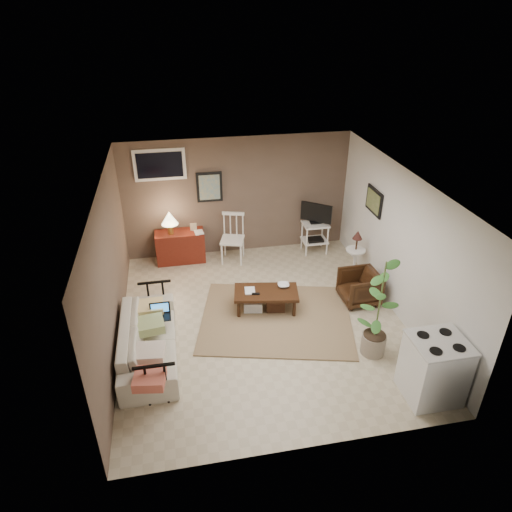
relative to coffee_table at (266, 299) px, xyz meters
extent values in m
plane|color=#C1B293|center=(-0.12, -0.28, -0.22)|extent=(5.00, 5.00, 0.00)
cube|color=black|center=(-0.67, 2.19, 1.23)|extent=(0.50, 0.03, 0.60)
cube|color=black|center=(2.11, 0.77, 1.30)|extent=(0.03, 0.60, 0.45)
cube|color=white|center=(-1.57, 2.19, 1.73)|extent=(0.96, 0.03, 0.60)
cube|color=#917A54|center=(0.12, -0.28, -0.21)|extent=(2.84, 2.48, 0.02)
cube|color=#361E0E|center=(0.01, 0.00, 0.13)|extent=(1.14, 0.72, 0.05)
cylinder|color=#361E0E|center=(-0.48, -0.12, -0.06)|extent=(0.06, 0.06, 0.34)
cylinder|color=#361E0E|center=(0.43, -0.28, -0.06)|extent=(0.06, 0.06, 0.34)
cylinder|color=#361E0E|center=(-0.41, 0.28, -0.06)|extent=(0.06, 0.06, 0.34)
cylinder|color=#361E0E|center=(0.49, 0.12, -0.06)|extent=(0.06, 0.06, 0.34)
cube|color=black|center=(-0.18, -0.06, 0.17)|extent=(0.14, 0.07, 0.02)
cube|color=#412817|center=(0.16, -0.03, -0.10)|extent=(0.35, 0.31, 0.23)
cube|color=silver|center=(-0.21, 0.04, -0.12)|extent=(0.35, 0.31, 0.19)
imported|color=beige|center=(-1.92, -0.79, 0.17)|extent=(0.58, 2.00, 0.78)
cube|color=black|center=(-1.72, -0.50, 0.23)|extent=(0.31, 0.21, 0.02)
cube|color=black|center=(-1.72, -0.39, 0.33)|extent=(0.31, 0.02, 0.19)
cube|color=#3287E2|center=(-1.72, -0.40, 0.33)|extent=(0.26, 0.00, 0.15)
cube|color=maroon|center=(-1.33, 1.98, 0.09)|extent=(0.96, 0.42, 0.64)
cylinder|color=#AE9843|center=(-1.48, 1.94, 0.52)|extent=(0.11, 0.11, 0.21)
cone|color=#FEF2B6|center=(-1.48, 1.94, 0.75)|extent=(0.32, 0.32, 0.25)
cube|color=tan|center=(-1.04, 2.00, 0.49)|extent=(0.13, 0.02, 0.16)
cube|color=white|center=(-0.30, 1.79, 0.24)|extent=(0.55, 0.55, 0.04)
cylinder|color=white|center=(-0.53, 1.66, 0.00)|extent=(0.04, 0.04, 0.44)
cylinder|color=white|center=(-0.17, 1.56, 0.00)|extent=(0.04, 0.04, 0.44)
cylinder|color=white|center=(-0.43, 2.03, 0.00)|extent=(0.04, 0.04, 0.44)
cylinder|color=white|center=(-0.07, 1.92, 0.00)|extent=(0.04, 0.04, 0.44)
cube|color=white|center=(-0.24, 1.98, 0.72)|extent=(0.44, 0.16, 0.06)
cube|color=white|center=(1.43, 1.85, 0.40)|extent=(0.51, 0.41, 0.04)
cube|color=white|center=(1.43, 1.85, 0.03)|extent=(0.51, 0.41, 0.03)
cylinder|color=white|center=(1.20, 1.67, 0.10)|extent=(0.03, 0.03, 0.65)
cylinder|color=white|center=(1.65, 1.67, 0.10)|extent=(0.03, 0.03, 0.65)
cylinder|color=white|center=(1.20, 2.02, 0.10)|extent=(0.03, 0.03, 0.65)
cylinder|color=white|center=(1.65, 2.02, 0.10)|extent=(0.03, 0.03, 0.65)
cube|color=black|center=(1.43, 1.85, 0.45)|extent=(0.23, 0.13, 0.03)
cube|color=black|center=(1.43, 1.85, 0.66)|extent=(0.54, 0.43, 0.39)
cube|color=#EEB55C|center=(1.43, 1.85, 0.66)|extent=(0.45, 0.34, 0.31)
cube|color=black|center=(1.43, 1.80, 0.05)|extent=(0.32, 0.23, 0.09)
cylinder|color=white|center=(1.87, 0.76, -0.21)|extent=(0.25, 0.25, 0.03)
cylinder|color=white|center=(1.87, 0.76, 0.06)|extent=(0.05, 0.05, 0.54)
cylinder|color=white|center=(1.87, 0.76, 0.34)|extent=(0.36, 0.36, 0.03)
cylinder|color=#311B0D|center=(1.87, 0.76, 0.48)|extent=(0.03, 0.03, 0.23)
cone|color=#3E1D19|center=(1.87, 0.76, 0.66)|extent=(0.18, 0.18, 0.16)
imported|color=#311B0D|center=(1.65, -0.04, 0.09)|extent=(0.59, 0.63, 0.63)
cylinder|color=gray|center=(1.35, -1.35, -0.06)|extent=(0.36, 0.36, 0.32)
cylinder|color=#4C602D|center=(1.35, -1.35, 0.72)|extent=(0.02, 0.02, 1.25)
cube|color=silver|center=(1.75, -2.28, 0.21)|extent=(0.68, 0.63, 0.88)
cube|color=silver|center=(1.75, -2.28, 0.67)|extent=(0.70, 0.65, 0.03)
cylinder|color=black|center=(1.59, -2.43, 0.69)|extent=(0.16, 0.16, 0.01)
cylinder|color=black|center=(1.90, -2.43, 0.69)|extent=(0.16, 0.16, 0.01)
cylinder|color=black|center=(1.59, -2.12, 0.69)|extent=(0.16, 0.16, 0.01)
cylinder|color=black|center=(1.90, -2.12, 0.69)|extent=(0.16, 0.16, 0.01)
imported|color=#361E0E|center=(0.33, 0.09, 0.25)|extent=(0.20, 0.07, 0.19)
imported|color=#361E0E|center=(-0.34, 0.06, 0.27)|extent=(0.17, 0.04, 0.23)
imported|color=#361E0E|center=(-1.03, 1.87, 0.53)|extent=(0.17, 0.04, 0.23)
camera|label=1|loc=(-1.35, -6.19, 4.40)|focal=32.00mm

